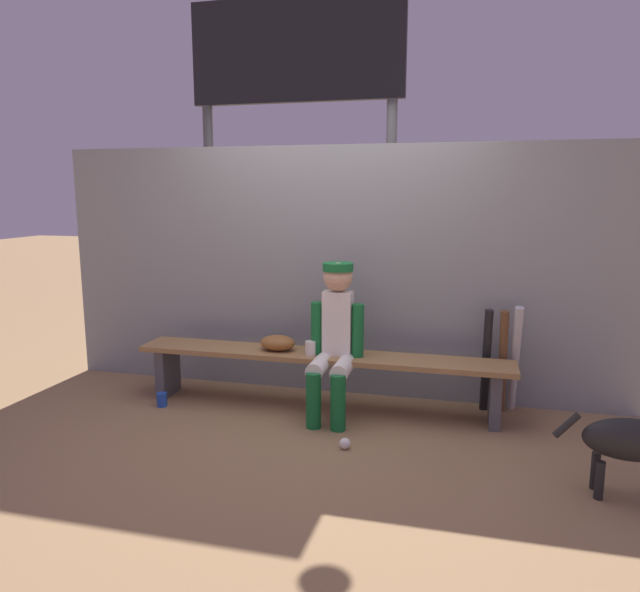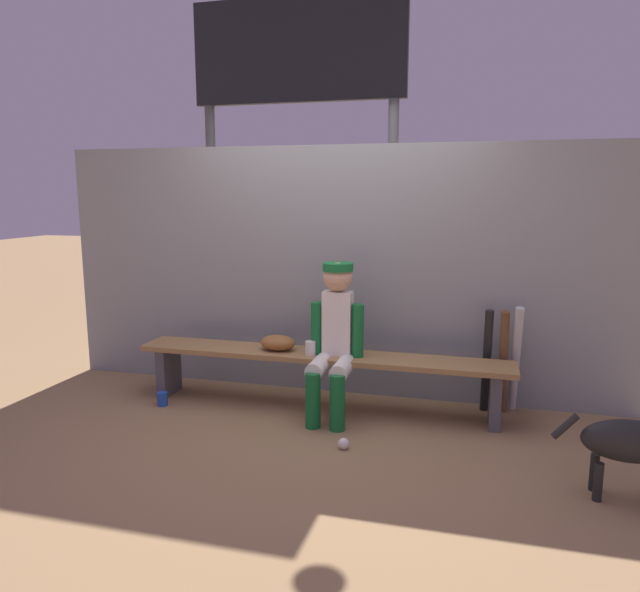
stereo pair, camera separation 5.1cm
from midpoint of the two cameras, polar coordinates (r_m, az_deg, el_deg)
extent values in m
plane|color=olive|center=(4.71, 0.31, -10.83)|extent=(30.00, 30.00, 0.00)
cube|color=gray|center=(4.86, 1.62, 2.34)|extent=(4.79, 0.03, 2.05)
cube|color=olive|center=(4.57, 0.32, -5.81)|extent=(2.93, 0.36, 0.04)
cube|color=#4C4C51|center=(5.12, -14.19, -7.00)|extent=(0.08, 0.29, 0.41)
cube|color=#4C4C51|center=(4.51, 16.95, -9.50)|extent=(0.08, 0.29, 0.41)
cube|color=silver|center=(4.47, 2.05, -2.66)|extent=(0.22, 0.13, 0.49)
sphere|color=tan|center=(4.41, 2.08, 1.85)|extent=(0.22, 0.22, 0.22)
cylinder|color=#14662D|center=(4.40, 2.09, 2.84)|extent=(0.23, 0.23, 0.06)
cylinder|color=silver|center=(4.39, 0.31, -6.77)|extent=(0.13, 0.38, 0.13)
cylinder|color=#14662D|center=(4.28, -0.35, -10.10)|extent=(0.11, 0.11, 0.41)
cylinder|color=#14662D|center=(4.50, 0.00, -3.22)|extent=(0.09, 0.09, 0.42)
cylinder|color=silver|center=(4.35, 2.62, -6.94)|extent=(0.13, 0.38, 0.13)
cylinder|color=#14662D|center=(4.24, 2.04, -10.31)|extent=(0.11, 0.11, 0.41)
cylinder|color=#14662D|center=(4.43, 4.01, -3.46)|extent=(0.09, 0.09, 0.42)
ellipsoid|color=brown|center=(4.65, -3.80, -4.55)|extent=(0.28, 0.20, 0.12)
cylinder|color=black|center=(4.70, 16.17, -6.08)|extent=(0.08, 0.13, 0.81)
cylinder|color=brown|center=(4.70, 17.66, -6.14)|extent=(0.09, 0.17, 0.81)
cylinder|color=#B7B7BC|center=(4.72, 18.75, -5.88)|extent=(0.08, 0.25, 0.85)
sphere|color=white|center=(4.01, 2.68, -14.12)|extent=(0.07, 0.07, 0.07)
cylinder|color=#1E47AD|center=(4.90, -14.75, -9.64)|extent=(0.08, 0.08, 0.11)
cylinder|color=silver|center=(4.50, -0.62, -5.09)|extent=(0.08, 0.08, 0.11)
cylinder|color=#3F3F42|center=(6.24, -10.07, 6.12)|extent=(0.10, 0.10, 2.53)
cylinder|color=#3F3F42|center=(5.71, 7.17, 5.83)|extent=(0.10, 0.10, 2.53)
cube|color=black|center=(6.04, -1.93, 22.80)|extent=(2.10, 0.08, 0.97)
ellipsoid|color=black|center=(3.72, 28.33, -12.31)|extent=(0.52, 0.20, 0.24)
cylinder|color=black|center=(3.64, 23.08, -11.56)|extent=(0.15, 0.04, 0.16)
cylinder|color=black|center=(3.83, 25.42, -15.17)|extent=(0.05, 0.05, 0.22)
cylinder|color=black|center=(3.72, 25.75, -15.94)|extent=(0.05, 0.05, 0.22)
camera|label=1|loc=(0.03, -89.67, 0.06)|focal=32.97mm
camera|label=2|loc=(0.03, 90.33, -0.06)|focal=32.97mm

